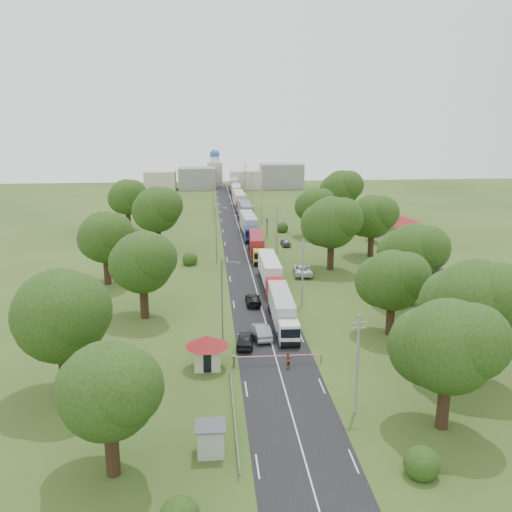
{
  "coord_description": "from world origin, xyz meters",
  "views": [
    {
      "loc": [
        -6.87,
        -78.54,
        25.45
      ],
      "look_at": [
        0.64,
        8.31,
        3.0
      ],
      "focal_mm": 40.0,
      "sensor_mm": 36.0,
      "label": 1
    }
  ],
  "objects": [
    {
      "name": "truck_5",
      "position": [
        1.6,
        70.2,
        2.26
      ],
      "size": [
        2.95,
        15.36,
        4.25
      ],
      "color": "#A21834",
      "rests_on": "ground"
    },
    {
      "name": "tree_12",
      "position": [
        -16.01,
        25.17,
        7.85
      ],
      "size": [
        9.6,
        9.6,
        12.05
      ],
      "color": "#382616",
      "rests_on": "ground"
    },
    {
      "name": "tree_9",
      "position": [
        -20.01,
        -29.83,
        7.85
      ],
      "size": [
        9.6,
        9.6,
        12.05
      ],
      "color": "#382616",
      "rests_on": "ground"
    },
    {
      "name": "tree_5",
      "position": [
        21.99,
        18.16,
        7.22
      ],
      "size": [
        8.8,
        8.8,
        11.07
      ],
      "color": "#382616",
      "rests_on": "ground"
    },
    {
      "name": "ground",
      "position": [
        0.0,
        0.0,
        0.0
      ],
      "size": [
        260.0,
        260.0,
        0.0
      ],
      "primitive_type": "plane",
      "color": "#294617",
      "rests_on": "ground"
    },
    {
      "name": "boom_barrier",
      "position": [
        -1.36,
        -25.0,
        0.89
      ],
      "size": [
        9.22,
        0.35,
        1.18
      ],
      "color": "slate",
      "rests_on": "ground"
    },
    {
      "name": "guard_booth",
      "position": [
        -7.2,
        -25.0,
        2.16
      ],
      "size": [
        4.4,
        4.4,
        3.45
      ],
      "color": "beige",
      "rests_on": "ground"
    },
    {
      "name": "truck_6",
      "position": [
        1.77,
        87.52,
        2.04
      ],
      "size": [
        3.14,
        13.95,
        3.85
      ],
      "color": "#225D31",
      "rests_on": "ground"
    },
    {
      "name": "truck_7",
      "position": [
        1.91,
        103.49,
        2.25
      ],
      "size": [
        3.22,
        15.36,
        4.25
      ],
      "color": "#AAAAAA",
      "rests_on": "ground"
    },
    {
      "name": "distant_town",
      "position": [
        0.68,
        110.0,
        3.49
      ],
      "size": [
        52.0,
        8.0,
        8.0
      ],
      "color": "gray",
      "rests_on": "ground"
    },
    {
      "name": "pole_0",
      "position": [
        5.5,
        -35.0,
        4.68
      ],
      "size": [
        1.6,
        0.24,
        9.0
      ],
      "color": "gray",
      "rests_on": "ground"
    },
    {
      "name": "truck_4",
      "position": [
        2.0,
        52.74,
        2.21
      ],
      "size": [
        3.16,
        15.08,
        4.17
      ],
      "color": "silver",
      "rests_on": "ground"
    },
    {
      "name": "car_lane_front",
      "position": [
        -3.0,
        -20.0,
        0.79
      ],
      "size": [
        2.48,
        4.83,
        1.57
      ],
      "primitive_type": "imported",
      "rotation": [
        0.0,
        0.0,
        3.0
      ],
      "color": "black",
      "rests_on": "ground"
    },
    {
      "name": "pole_1",
      "position": [
        5.5,
        -7.0,
        4.68
      ],
      "size": [
        1.6,
        0.24,
        9.0
      ],
      "color": "gray",
      "rests_on": "ground"
    },
    {
      "name": "house_cream",
      "position": [
        30.0,
        30.0,
        3.64
      ],
      "size": [
        10.08,
        10.08,
        5.8
      ],
      "color": "beige",
      "rests_on": "ground"
    },
    {
      "name": "tree_3",
      "position": [
        19.99,
        -7.84,
        7.22
      ],
      "size": [
        8.8,
        8.8,
        11.07
      ],
      "color": "#382616",
      "rests_on": "ground"
    },
    {
      "name": "lamp_1",
      "position": [
        -5.35,
        15.0,
        5.55
      ],
      "size": [
        2.03,
        0.22,
        10.0
      ],
      "color": "slate",
      "rests_on": "ground"
    },
    {
      "name": "car_verge_near",
      "position": [
        8.0,
        7.35,
        0.83
      ],
      "size": [
        3.28,
        6.22,
        1.67
      ],
      "primitive_type": "imported",
      "rotation": [
        0.0,
        0.0,
        3.06
      ],
      "color": "silver",
      "rests_on": "ground"
    },
    {
      "name": "tree_4",
      "position": [
        12.99,
        10.17,
        7.85
      ],
      "size": [
        9.6,
        9.6,
        12.05
      ],
      "color": "#382616",
      "rests_on": "ground"
    },
    {
      "name": "tree_0",
      "position": [
        11.99,
        -37.84,
        7.22
      ],
      "size": [
        8.8,
        8.8,
        11.07
      ],
      "color": "#382616",
      "rests_on": "ground"
    },
    {
      "name": "tree_1",
      "position": [
        17.99,
        -29.83,
        7.85
      ],
      "size": [
        9.6,
        9.6,
        12.05
      ],
      "color": "#382616",
      "rests_on": "ground"
    },
    {
      "name": "tree_10",
      "position": [
        -15.01,
        -9.84,
        7.22
      ],
      "size": [
        8.8,
        8.8,
        11.07
      ],
      "color": "#382616",
      "rests_on": "ground"
    },
    {
      "name": "tree_7",
      "position": [
        23.99,
        50.17,
        7.85
      ],
      "size": [
        9.6,
        9.6,
        12.05
      ],
      "color": "#382616",
      "rests_on": "ground"
    },
    {
      "name": "tree_8",
      "position": [
        -14.01,
        -41.86,
        6.6
      ],
      "size": [
        8.0,
        8.0,
        10.1
      ],
      "color": "#382616",
      "rests_on": "ground"
    },
    {
      "name": "pedestrian_near",
      "position": [
        0.95,
        -25.99,
        0.78
      ],
      "size": [
        0.67,
        0.65,
        1.56
      ],
      "primitive_type": "imported",
      "rotation": [
        0.0,
        0.0,
        0.71
      ],
      "color": "gray",
      "rests_on": "ground"
    },
    {
      "name": "road",
      "position": [
        0.0,
        20.0,
        0.0
      ],
      "size": [
        8.0,
        200.0,
        0.04
      ],
      "primitive_type": "cube",
      "color": "black",
      "rests_on": "ground"
    },
    {
      "name": "truck_3",
      "position": [
        1.62,
        36.92,
        2.27
      ],
      "size": [
        3.01,
        15.44,
        4.27
      ],
      "color": "navy",
      "rests_on": "ground"
    },
    {
      "name": "house_brick",
      "position": [
        26.0,
        -12.0,
        2.65
      ],
      "size": [
        8.6,
        6.6,
        5.2
      ],
      "color": "maroon",
      "rests_on": "ground"
    },
    {
      "name": "lamp_0",
      "position": [
        -5.35,
        -20.0,
        5.55
      ],
      "size": [
        2.03,
        0.22,
        10.0
      ],
      "color": "slate",
      "rests_on": "ground"
    },
    {
      "name": "info_sign",
      "position": [
        5.2,
        35.0,
        3.0
      ],
      "size": [
        0.12,
        3.1,
        4.1
      ],
      "color": "slate",
      "rests_on": "ground"
    },
    {
      "name": "tree_6",
      "position": [
        14.99,
        35.14,
        6.6
      ],
      "size": [
        8.0,
        8.0,
        10.1
      ],
      "color": "#382616",
      "rests_on": "ground"
    },
    {
      "name": "truck_2",
      "position": [
        1.8,
        19.77,
        2.02
      ],
      "size": [
        2.93,
        13.81,
        3.81
      ],
      "color": "yellow",
      "rests_on": "ground"
    },
    {
      "name": "truck_1",
      "position": [
        2.23,
        2.16,
        2.11
      ],
      "size": [
        2.5,
        14.32,
        3.97
      ],
      "color": "red",
      "rests_on": "ground"
    },
    {
      "name": "pole_4",
      "position": [
        5.5,
        77.0,
        4.68
      ],
      "size": [
        1.6,
        0.24,
        9.0
      ],
      "color": "gray",
      "rests_on": "ground"
    },
    {
      "name": "church",
      "position": [
        -4.0,
        118.0,
        5.39
      ],
      "size": [
        5.0,
        5.0,
        12.3
      ],
      "color": "beige",
      "rests_on": "ground"
    },
    {
      "name": "truck_0",
      "position": [
        1.88,
        -14.14,
        2.01
      ],
      "size": [
        2.6,
        13.69,
        3.79
      ],
      "color": "white",
      "rests_on": "ground"
    },
    {
      "name": "pole_3",
      "position": [
        5.5,
        49.0,
        4.68
      ],
      "size": [
        1.6,
        0.24,
        9.0
      ],
      "color": "gray",
      "rests_on": "ground"
    },
    {
      "name": "pole_5",
      "position": [
        5.5,
        105.0,
        4.68
      ],
      "size": [
        1.6,
        0.24,
        9.0
      ],
      "color": "gray",
      "rests_on": "ground"
    },
    {
      "name": "pedestrian_booth",
      "position": [
        -6.5,
        -22.0,
        0.85
      ],
      "size": [
        1.0,
        1.05,
        1.71
      ],
      "primitive_type": "imported",
      "rotation": [
        0.0,
        0.0,
        -0.97
      ],
      "color": "gray",
      "rests_on": "ground"
    },
    {
      "name": "car_verge_far",
      "position": [
        8.0,
        27.37,
        0.69
      ],
      "size": [
        1.68,
        4.05,
        1.37
      ],
      "primitive_type": "imported",
      "rotation": [
        0.0,
        0.0,
        3.16
      ],
      "color": "#5C5D64",
      "rests_on": "ground"
    },
    {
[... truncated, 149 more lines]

